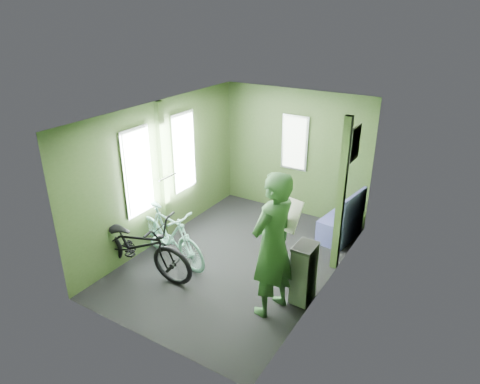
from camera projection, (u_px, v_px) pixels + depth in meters
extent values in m
plane|color=black|center=(237.00, 259.00, 6.61)|extent=(4.00, 4.00, 0.00)
cube|color=silver|center=(236.00, 112.00, 5.68)|extent=(2.80, 4.00, 0.02)
cube|color=#344B23|center=(295.00, 153.00, 7.71)|extent=(2.80, 0.02, 2.30)
cube|color=#344B23|center=(138.00, 255.00, 4.58)|extent=(2.80, 0.02, 2.30)
cube|color=#344B23|center=(162.00, 173.00, 6.81)|extent=(0.02, 4.00, 2.30)
cube|color=#344B23|center=(329.00, 214.00, 5.48)|extent=(0.02, 4.00, 2.30)
cube|color=#344B23|center=(164.00, 173.00, 6.79)|extent=(0.08, 0.12, 2.30)
cube|color=silver|center=(138.00, 172.00, 6.28)|extent=(0.02, 0.56, 1.34)
cube|color=silver|center=(185.00, 152.00, 7.14)|extent=(0.02, 0.56, 1.34)
cube|color=white|center=(135.00, 138.00, 6.06)|extent=(0.00, 0.12, 0.12)
cube|color=white|center=(184.00, 121.00, 6.92)|extent=(0.00, 0.12, 0.12)
cylinder|color=silver|center=(167.00, 177.00, 6.78)|extent=(0.03, 0.40, 0.03)
cube|color=#344B23|center=(341.00, 197.00, 5.97)|extent=(0.10, 0.10, 2.30)
cube|color=white|center=(355.00, 144.00, 5.91)|extent=(0.02, 0.40, 0.50)
cube|color=silver|center=(294.00, 143.00, 7.59)|extent=(0.50, 0.02, 1.00)
imported|color=black|center=(139.00, 273.00, 6.28)|extent=(1.92, 0.88, 1.05)
imported|color=#8BD9C8|center=(172.00, 260.00, 6.58)|extent=(1.60, 0.85, 0.95)
imported|color=#335E34|center=(272.00, 245.00, 5.15)|extent=(0.60, 0.78, 1.90)
cube|color=silver|center=(289.00, 215.00, 5.22)|extent=(0.33, 0.26, 0.38)
cube|color=gray|center=(304.00, 273.00, 5.55)|extent=(0.25, 0.34, 0.83)
cube|color=navy|center=(339.00, 227.00, 7.13)|extent=(0.56, 0.86, 0.41)
cube|color=navy|center=(354.00, 207.00, 6.86)|extent=(0.16, 0.81, 0.45)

